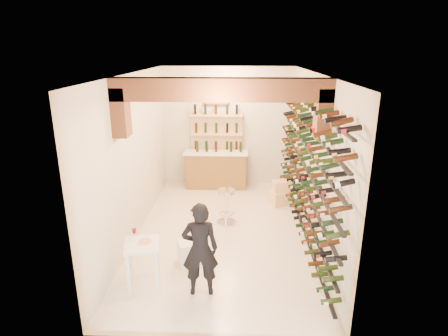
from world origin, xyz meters
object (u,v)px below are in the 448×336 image
Objects in this scene: crate_lower at (282,197)px; wine_rack at (302,161)px; white_stool at (189,253)px; chrome_barstool at (226,204)px; tasting_table at (142,251)px; back_counter at (216,168)px; person at (200,249)px.

wine_rack is at bearing -83.76° from crate_lower.
crate_lower is at bearing 55.24° from white_stool.
wine_rack reaches higher than white_stool.
tasting_table is at bearing -118.11° from chrome_barstool.
crate_lower is at bearing 96.24° from wine_rack.
back_counter is at bearing 86.19° from white_stool.
crate_lower is (1.63, 3.56, -0.59)m from person.
chrome_barstool is at bearing 70.12° from white_stool.
wine_rack is 12.97× the size of white_stool.
tasting_table is 0.61× the size of person.
white_stool is at bearing -149.42° from wine_rack.
white_stool is 0.29× the size of person.
crate_lower is (-0.17, 1.53, -1.38)m from wine_rack.
white_stool is 1.78m from chrome_barstool.
tasting_table is 1.66× the size of crate_lower.
back_counter reaches higher than chrome_barstool.
person is (0.03, -4.67, 0.22)m from back_counter.
white_stool is at bearing -75.36° from person.
wine_rack reaches higher than person.
back_counter is 3.02× the size of crate_lower.
wine_rack is 1.90m from chrome_barstool.
chrome_barstool is 1.75m from crate_lower.
white_stool is at bearing -93.81° from back_counter.
back_counter is at bearing 98.72° from chrome_barstool.
wine_rack is at bearing 30.58° from white_stool.
chrome_barstool is at bearing -81.28° from back_counter.
wine_rack is 2.77m from white_stool.
wine_rack is 3.35× the size of back_counter.
wine_rack is 7.36× the size of chrome_barstool.
chrome_barstool is (0.31, 2.45, -0.31)m from person.
chrome_barstool reaches higher than white_stool.
person is (0.29, -0.79, 0.54)m from white_stool.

